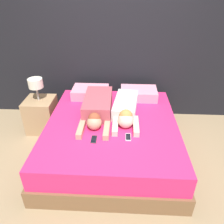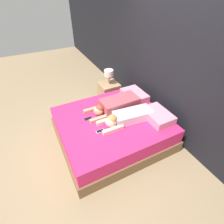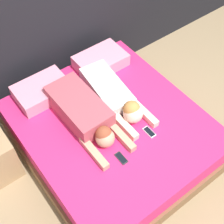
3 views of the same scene
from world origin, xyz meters
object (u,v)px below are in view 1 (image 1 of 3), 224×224
Objects in this scene: cell_phone_left at (94,139)px; nightstand at (41,113)px; person_left at (97,107)px; person_right at (126,109)px; pillow_head_left at (91,92)px; pillow_head_right at (139,93)px; cell_phone_right at (128,137)px; bed at (112,137)px.

cell_phone_left is 0.16× the size of nightstand.
person_left is 1.06m from nightstand.
person_left is 0.39m from person_right.
nightstand is at bearing -164.49° from pillow_head_left.
pillow_head_right is 0.58m from person_right.
nightstand is (-0.95, 0.33, -0.32)m from person_left.
person_right is 0.70m from cell_phone_left.
person_left is at bearing 179.70° from person_right.
person_left reaches higher than pillow_head_right.
person_left is 0.68m from cell_phone_right.
pillow_head_left is 0.78m from person_right.
pillow_head_right is (0.39, 0.73, 0.33)m from bed.
cell_phone_right is at bearing -50.84° from person_left.
cell_phone_left is 0.41m from cell_phone_right.
pillow_head_right is at bearing 69.20° from person_right.
cell_phone_left is at bearing -88.04° from person_left.
bed is 0.46m from person_left.
nightstand is (-1.35, 0.33, -0.30)m from person_right.
cell_phone_left is (0.19, -1.13, -0.07)m from pillow_head_left.
bed is 1.88× the size of person_left.
cell_phone_left is (-0.37, -0.58, -0.08)m from person_right.
nightstand is (-0.78, -0.22, -0.28)m from pillow_head_left.
pillow_head_left reaches higher than cell_phone_right.
pillow_head_left reaches higher than bed.
person_right is (-0.21, -0.54, 0.01)m from pillow_head_right.
nightstand is (-1.55, -0.22, -0.28)m from pillow_head_right.
pillow_head_left reaches higher than cell_phone_left.
cell_phone_left is at bearing -122.52° from person_right.
person_right reaches higher than person_left.
person_left is 1.03× the size of person_right.
person_right is (0.39, -0.00, -0.02)m from person_left.
person_left is at bearing 129.16° from cell_phone_right.
cell_phone_right is (0.03, -0.52, -0.08)m from person_right.
person_left is 0.60m from cell_phone_left.
bed is 1.93× the size of person_right.
pillow_head_right reaches higher than cell_phone_left.
pillow_head_right is 1.27m from cell_phone_left.
cell_phone_right is (0.21, -0.33, 0.26)m from bed.
person_right is at bearing -43.91° from pillow_head_left.
pillow_head_left is at bearing 180.00° from pillow_head_right.
pillow_head_right reaches higher than cell_phone_right.
person_right is (0.57, -0.54, 0.01)m from pillow_head_left.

